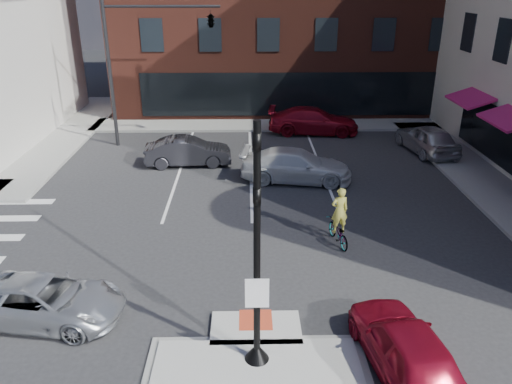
{
  "coord_description": "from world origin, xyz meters",
  "views": [
    {
      "loc": [
        -0.22,
        -9.22,
        8.66
      ],
      "look_at": [
        0.1,
        6.38,
        2.0
      ],
      "focal_mm": 35.0,
      "sensor_mm": 36.0,
      "label": 1
    }
  ],
  "objects_px": {
    "red_sedan": "(407,348)",
    "silver_suv": "(44,300)",
    "bg_car_red": "(313,121)",
    "bg_car_dark": "(188,152)",
    "bg_car_silver": "(427,139)",
    "cyclist": "(338,225)",
    "white_pickup": "(296,165)"
  },
  "relations": [
    {
      "from": "red_sedan",
      "to": "silver_suv",
      "type": "bearing_deg",
      "value": -21.96
    },
    {
      "from": "bg_car_red",
      "to": "bg_car_dark",
      "type": "bearing_deg",
      "value": 133.6
    },
    {
      "from": "silver_suv",
      "to": "bg_car_silver",
      "type": "xyz_separation_m",
      "value": [
        15.27,
        14.13,
        0.17
      ]
    },
    {
      "from": "silver_suv",
      "to": "bg_car_red",
      "type": "bearing_deg",
      "value": -19.7
    },
    {
      "from": "bg_car_dark",
      "to": "bg_car_silver",
      "type": "height_order",
      "value": "bg_car_silver"
    },
    {
      "from": "bg_car_red",
      "to": "red_sedan",
      "type": "bearing_deg",
      "value": -175.66
    },
    {
      "from": "bg_car_dark",
      "to": "bg_car_silver",
      "type": "bearing_deg",
      "value": -86.34
    },
    {
      "from": "red_sedan",
      "to": "cyclist",
      "type": "height_order",
      "value": "cyclist"
    },
    {
      "from": "bg_car_red",
      "to": "cyclist",
      "type": "distance_m",
      "value": 13.86
    },
    {
      "from": "silver_suv",
      "to": "bg_car_silver",
      "type": "height_order",
      "value": "bg_car_silver"
    },
    {
      "from": "red_sedan",
      "to": "bg_car_silver",
      "type": "bearing_deg",
      "value": -118.59
    },
    {
      "from": "silver_suv",
      "to": "white_pickup",
      "type": "distance_m",
      "value": 12.87
    },
    {
      "from": "silver_suv",
      "to": "bg_car_silver",
      "type": "relative_size",
      "value": 0.96
    },
    {
      "from": "silver_suv",
      "to": "red_sedan",
      "type": "xyz_separation_m",
      "value": [
        9.27,
        -2.23,
        0.1
      ]
    },
    {
      "from": "bg_car_dark",
      "to": "white_pickup",
      "type": "bearing_deg",
      "value": -117.15
    },
    {
      "from": "red_sedan",
      "to": "cyclist",
      "type": "bearing_deg",
      "value": -93.95
    },
    {
      "from": "red_sedan",
      "to": "bg_car_silver",
      "type": "height_order",
      "value": "bg_car_silver"
    },
    {
      "from": "bg_car_dark",
      "to": "bg_car_red",
      "type": "bearing_deg",
      "value": -55.74
    },
    {
      "from": "bg_car_silver",
      "to": "cyclist",
      "type": "height_order",
      "value": "cyclist"
    },
    {
      "from": "bg_car_silver",
      "to": "bg_car_dark",
      "type": "bearing_deg",
      "value": -2.31
    },
    {
      "from": "silver_suv",
      "to": "red_sedan",
      "type": "bearing_deg",
      "value": -95.01
    },
    {
      "from": "bg_car_dark",
      "to": "bg_car_silver",
      "type": "relative_size",
      "value": 0.94
    },
    {
      "from": "bg_car_dark",
      "to": "cyclist",
      "type": "distance_m",
      "value": 10.33
    },
    {
      "from": "white_pickup",
      "to": "red_sedan",
      "type": "bearing_deg",
      "value": -165.27
    },
    {
      "from": "cyclist",
      "to": "bg_car_dark",
      "type": "bearing_deg",
      "value": -65.63
    },
    {
      "from": "white_pickup",
      "to": "bg_car_red",
      "type": "bearing_deg",
      "value": -4.69
    },
    {
      "from": "bg_car_silver",
      "to": "bg_car_red",
      "type": "distance_m",
      "value": 6.82
    },
    {
      "from": "white_pickup",
      "to": "bg_car_dark",
      "type": "bearing_deg",
      "value": 75.05
    },
    {
      "from": "silver_suv",
      "to": "bg_car_red",
      "type": "height_order",
      "value": "bg_car_red"
    },
    {
      "from": "silver_suv",
      "to": "bg_car_dark",
      "type": "height_order",
      "value": "bg_car_dark"
    },
    {
      "from": "red_sedan",
      "to": "bg_car_silver",
      "type": "distance_m",
      "value": 17.42
    },
    {
      "from": "white_pickup",
      "to": "bg_car_silver",
      "type": "height_order",
      "value": "bg_car_silver"
    }
  ]
}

